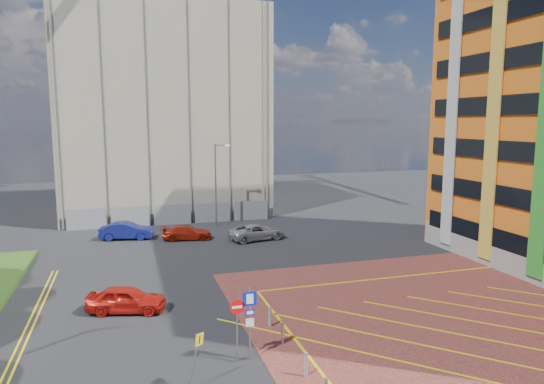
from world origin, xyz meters
name	(u,v)px	position (x,y,z in m)	size (l,w,h in m)	color
ground	(244,373)	(0.00, 0.00, 0.00)	(140.00, 140.00, 0.00)	black
forecourt	(523,330)	(14.00, 0.00, 0.01)	(26.00, 26.00, 0.02)	maroon
lamp_back	(217,182)	(4.08, 28.00, 4.36)	(1.53, 0.16, 8.00)	#9EA0A8
sign_cluster	(245,317)	(0.30, 0.98, 1.95)	(1.17, 0.12, 3.20)	#9EA0A8
warning_sign	(196,354)	(-2.00, -0.63, 1.43)	(0.65, 0.40, 2.25)	#9EA0A8
bollard_row	(312,374)	(2.30, -1.67, 0.47)	(0.14, 11.14, 0.90)	#9EA0A8
construction_building	(162,114)	(0.00, 40.00, 11.00)	(21.20, 19.20, 22.00)	#AAA38B
construction_fence	(183,214)	(1.00, 30.00, 1.00)	(21.60, 0.06, 2.00)	gray
car_red_left	(126,299)	(-4.50, 8.08, 0.71)	(1.67, 4.14, 1.41)	red
car_blue_back	(126,231)	(-4.42, 25.03, 0.74)	(1.57, 4.50, 1.48)	navy
car_red_back	(187,233)	(0.57, 23.37, 0.61)	(1.72, 4.23, 1.23)	#A8200E
car_silver_back	(257,232)	(6.35, 21.55, 0.68)	(2.25, 4.89, 1.36)	#A4A5AB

